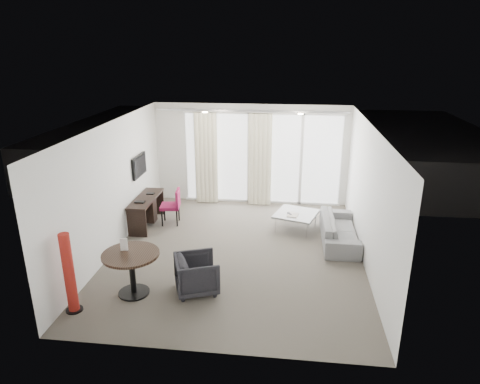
# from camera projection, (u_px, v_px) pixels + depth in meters

# --- Properties ---
(floor) EXTENTS (5.00, 6.00, 0.00)m
(floor) POSITION_uv_depth(u_px,v_px,m) (237.00, 252.00, 8.72)
(floor) COLOR #554F45
(floor) RESTS_ON ground
(ceiling) EXTENTS (5.00, 6.00, 0.00)m
(ceiling) POSITION_uv_depth(u_px,v_px,m) (236.00, 126.00, 7.86)
(ceiling) COLOR white
(ceiling) RESTS_ON ground
(wall_left) EXTENTS (0.00, 6.00, 2.60)m
(wall_left) POSITION_uv_depth(u_px,v_px,m) (113.00, 188.00, 8.56)
(wall_left) COLOR silver
(wall_left) RESTS_ON ground
(wall_right) EXTENTS (0.00, 6.00, 2.60)m
(wall_right) POSITION_uv_depth(u_px,v_px,m) (369.00, 198.00, 8.01)
(wall_right) COLOR silver
(wall_right) RESTS_ON ground
(wall_front) EXTENTS (5.00, 0.00, 2.60)m
(wall_front) POSITION_uv_depth(u_px,v_px,m) (207.00, 270.00, 5.48)
(wall_front) COLOR silver
(wall_front) RESTS_ON ground
(window_panel) EXTENTS (4.00, 0.02, 2.38)m
(window_panel) POSITION_uv_depth(u_px,v_px,m) (262.00, 159.00, 11.08)
(window_panel) COLOR white
(window_panel) RESTS_ON ground
(window_frame) EXTENTS (4.10, 0.06, 2.44)m
(window_frame) POSITION_uv_depth(u_px,v_px,m) (262.00, 159.00, 11.07)
(window_frame) COLOR white
(window_frame) RESTS_ON ground
(curtain_left) EXTENTS (0.60, 0.20, 2.38)m
(curtain_left) POSITION_uv_depth(u_px,v_px,m) (206.00, 159.00, 11.09)
(curtain_left) COLOR beige
(curtain_left) RESTS_ON ground
(curtain_right) EXTENTS (0.60, 0.20, 2.38)m
(curtain_right) POSITION_uv_depth(u_px,v_px,m) (260.00, 160.00, 10.93)
(curtain_right) COLOR beige
(curtain_right) RESTS_ON ground
(curtain_track) EXTENTS (4.80, 0.04, 0.04)m
(curtain_track) POSITION_uv_depth(u_px,v_px,m) (251.00, 111.00, 10.55)
(curtain_track) COLOR #B2B2B7
(curtain_track) RESTS_ON ceiling
(downlight_a) EXTENTS (0.12, 0.12, 0.02)m
(downlight_a) POSITION_uv_depth(u_px,v_px,m) (205.00, 112.00, 9.46)
(downlight_a) COLOR #FFE0B2
(downlight_a) RESTS_ON ceiling
(downlight_b) EXTENTS (0.12, 0.12, 0.02)m
(downlight_b) POSITION_uv_depth(u_px,v_px,m) (301.00, 114.00, 9.22)
(downlight_b) COLOR #FFE0B2
(downlight_b) RESTS_ON ceiling
(desk) EXTENTS (0.45, 1.43, 0.67)m
(desk) POSITION_uv_depth(u_px,v_px,m) (147.00, 211.00, 9.94)
(desk) COLOR black
(desk) RESTS_ON floor
(tv) EXTENTS (0.05, 0.80, 0.50)m
(tv) POSITION_uv_depth(u_px,v_px,m) (139.00, 166.00, 9.90)
(tv) COLOR black
(tv) RESTS_ON wall_left
(desk_chair) EXTENTS (0.51, 0.48, 0.84)m
(desk_chair) POSITION_uv_depth(u_px,v_px,m) (170.00, 207.00, 9.99)
(desk_chair) COLOR maroon
(desk_chair) RESTS_ON floor
(round_table) EXTENTS (1.13, 1.13, 0.76)m
(round_table) POSITION_uv_depth(u_px,v_px,m) (132.00, 274.00, 7.18)
(round_table) COLOR black
(round_table) RESTS_ON floor
(menu_card) EXTENTS (0.12, 0.05, 0.22)m
(menu_card) POSITION_uv_depth(u_px,v_px,m) (125.00, 252.00, 7.17)
(menu_card) COLOR white
(menu_card) RESTS_ON round_table
(red_lamp) EXTENTS (0.31, 0.31, 1.34)m
(red_lamp) POSITION_uv_depth(u_px,v_px,m) (69.00, 273.00, 6.62)
(red_lamp) COLOR maroon
(red_lamp) RESTS_ON floor
(tub_armchair) EXTENTS (0.91, 0.90, 0.65)m
(tub_armchair) POSITION_uv_depth(u_px,v_px,m) (197.00, 274.00, 7.28)
(tub_armchair) COLOR black
(tub_armchair) RESTS_ON floor
(coffee_table) EXTENTS (1.10, 1.10, 0.39)m
(coffee_table) POSITION_uv_depth(u_px,v_px,m) (296.00, 221.00, 9.75)
(coffee_table) COLOR gray
(coffee_table) RESTS_ON floor
(remote) EXTENTS (0.10, 0.16, 0.02)m
(remote) POSITION_uv_depth(u_px,v_px,m) (289.00, 216.00, 9.63)
(remote) COLOR black
(remote) RESTS_ON coffee_table
(magazine) EXTENTS (0.27, 0.32, 0.02)m
(magazine) POSITION_uv_depth(u_px,v_px,m) (293.00, 217.00, 9.57)
(magazine) COLOR gray
(magazine) RESTS_ON coffee_table
(sofa) EXTENTS (0.73, 1.86, 0.54)m
(sofa) POSITION_uv_depth(u_px,v_px,m) (339.00, 230.00, 9.12)
(sofa) COLOR slate
(sofa) RESTS_ON floor
(terrace_slab) EXTENTS (5.60, 3.00, 0.12)m
(terrace_slab) POSITION_uv_depth(u_px,v_px,m) (265.00, 186.00, 12.92)
(terrace_slab) COLOR #4D4D50
(terrace_slab) RESTS_ON ground
(rattan_chair_a) EXTENTS (0.63, 0.63, 0.78)m
(rattan_chair_a) POSITION_uv_depth(u_px,v_px,m) (300.00, 169.00, 13.02)
(rattan_chair_a) COLOR brown
(rattan_chair_a) RESTS_ON terrace_slab
(rattan_chair_b) EXTENTS (0.63, 0.63, 0.75)m
(rattan_chair_b) POSITION_uv_depth(u_px,v_px,m) (318.00, 170.00, 12.98)
(rattan_chair_b) COLOR brown
(rattan_chair_b) RESTS_ON terrace_slab
(rattan_table) EXTENTS (0.60, 0.60, 0.50)m
(rattan_table) POSITION_uv_depth(u_px,v_px,m) (296.00, 179.00, 12.59)
(rattan_table) COLOR brown
(rattan_table) RESTS_ON terrace_slab
(balustrade) EXTENTS (5.50, 0.06, 1.05)m
(balustrade) POSITION_uv_depth(u_px,v_px,m) (268.00, 156.00, 14.09)
(balustrade) COLOR #B2B2B7
(balustrade) RESTS_ON terrace_slab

